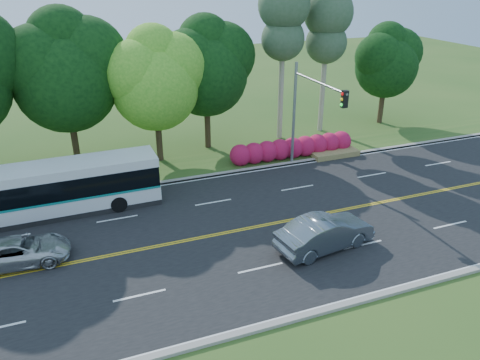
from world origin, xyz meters
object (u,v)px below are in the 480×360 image
object	(u,v)px
transit_bus	(57,190)
traffic_signal	(309,105)
suv	(19,251)
sedan	(325,233)

from	to	relation	value
transit_bus	traffic_signal	bearing A→B (deg)	-0.92
transit_bus	suv	bearing A→B (deg)	-113.59
traffic_signal	sedan	bearing A→B (deg)	-112.08
traffic_signal	transit_bus	size ratio (longest dim) A/B	0.64
transit_bus	sedan	bearing A→B (deg)	-36.21
traffic_signal	suv	world-z (taller)	traffic_signal
transit_bus	sedan	world-z (taller)	transit_bus
traffic_signal	suv	distance (m)	18.26
suv	transit_bus	bearing A→B (deg)	-19.70
transit_bus	sedan	distance (m)	14.59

